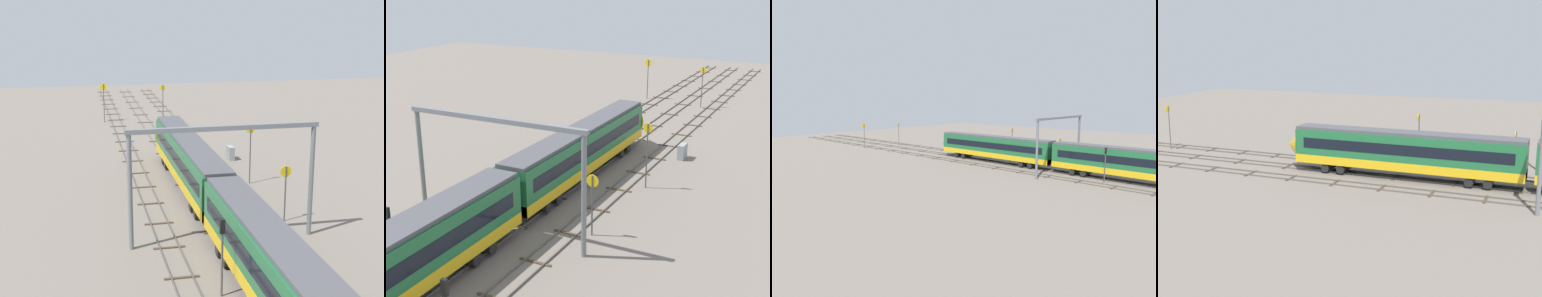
% 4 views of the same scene
% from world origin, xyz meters
% --- Properties ---
extents(ground_plane, '(150.13, 150.13, 0.00)m').
position_xyz_m(ground_plane, '(0.00, 0.00, 0.00)').
color(ground_plane, slate).
extents(track_near_foreground, '(134.13, 2.40, 0.16)m').
position_xyz_m(track_near_foreground, '(-0.00, -4.35, 0.07)').
color(track_near_foreground, '#59544C').
rests_on(track_near_foreground, ground).
extents(track_with_train, '(134.13, 2.40, 0.16)m').
position_xyz_m(track_with_train, '(0.00, 0.00, 0.07)').
color(track_with_train, '#59544C').
rests_on(track_with_train, ground).
extents(track_middle, '(134.13, 2.40, 0.16)m').
position_xyz_m(track_middle, '(0.00, 4.35, 0.07)').
color(track_middle, '#59544C').
rests_on(track_middle, ground).
extents(train, '(75.20, 3.24, 4.80)m').
position_xyz_m(train, '(-25.26, 0.00, 2.66)').
color(train, '#1E6638').
rests_on(train, ground).
extents(overhead_gantry, '(0.40, 14.56, 9.03)m').
position_xyz_m(overhead_gantry, '(-14.49, 0.13, 6.49)').
color(overhead_gantry, slate).
rests_on(overhead_gantry, ground).
extents(speed_sign_near_foreground, '(0.14, 0.87, 5.76)m').
position_xyz_m(speed_sign_near_foreground, '(31.66, -2.67, 3.64)').
color(speed_sign_near_foreground, '#4C4C51').
rests_on(speed_sign_near_foreground, ground).
extents(speed_sign_mid_trackside, '(0.14, 1.07, 5.96)m').
position_xyz_m(speed_sign_mid_trackside, '(33.53, 6.11, 3.96)').
color(speed_sign_mid_trackside, '#4C4C51').
rests_on(speed_sign_mid_trackside, ground).
extents(speed_sign_far_trackside, '(0.14, 0.87, 6.02)m').
position_xyz_m(speed_sign_far_trackside, '(-0.78, -6.29, 3.79)').
color(speed_sign_far_trackside, '#4C4C51').
rests_on(speed_sign_far_trackside, ground).
extents(speed_sign_distant_end, '(0.14, 0.96, 4.77)m').
position_xyz_m(speed_sign_distant_end, '(-11.39, -5.99, 3.15)').
color(speed_sign_distant_end, '#4C4C51').
rests_on(speed_sign_distant_end, ground).
extents(signal_light_trackside_departure, '(0.31, 0.32, 5.06)m').
position_xyz_m(signal_light_trackside_departure, '(-22.73, 2.40, 3.28)').
color(signal_light_trackside_departure, '#4C4C51').
rests_on(signal_light_trackside_departure, ground).
extents(relay_cabinet, '(1.55, 0.64, 1.56)m').
position_xyz_m(relay_cabinet, '(8.52, -6.88, 0.78)').
color(relay_cabinet, gray).
rests_on(relay_cabinet, ground).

